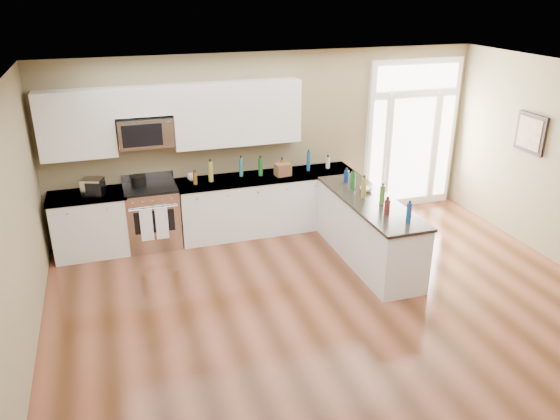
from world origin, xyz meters
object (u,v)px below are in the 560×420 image
object	(u,v)px
kitchen_range	(153,216)
toaster_oven	(93,187)
stockpot	(139,180)
peninsula_cabinet	(368,232)

from	to	relation	value
kitchen_range	toaster_oven	distance (m)	0.98
stockpot	toaster_oven	xyz separation A→B (m)	(-0.64, -0.17, 0.03)
peninsula_cabinet	kitchen_range	world-z (taller)	kitchen_range
stockpot	peninsula_cabinet	bearing A→B (deg)	-27.01
kitchen_range	stockpot	world-z (taller)	stockpot
toaster_oven	peninsula_cabinet	bearing A→B (deg)	0.95
peninsula_cabinet	toaster_oven	world-z (taller)	toaster_oven
kitchen_range	stockpot	bearing A→B (deg)	145.05
kitchen_range	toaster_oven	size ratio (longest dim) A/B	3.77
peninsula_cabinet	kitchen_range	size ratio (longest dim) A/B	2.15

